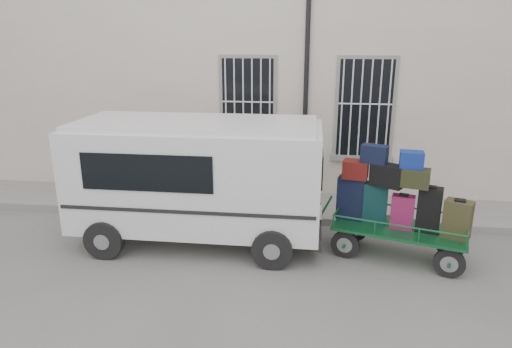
{
  "coord_description": "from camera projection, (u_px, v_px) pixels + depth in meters",
  "views": [
    {
      "loc": [
        1.17,
        -7.65,
        3.84
      ],
      "look_at": [
        0.05,
        1.0,
        1.19
      ],
      "focal_mm": 32.0,
      "sensor_mm": 36.0,
      "label": 1
    }
  ],
  "objects": [
    {
      "name": "luggage_cart",
      "position": [
        396.0,
        205.0,
        8.01
      ],
      "size": [
        2.69,
        1.63,
        2.02
      ],
      "rotation": [
        0.0,
        0.0,
        -0.29
      ],
      "color": "black",
      "rests_on": "ground"
    },
    {
      "name": "sidewalk",
      "position": [
        261.0,
        205.0,
        10.59
      ],
      "size": [
        24.0,
        1.7,
        0.15
      ],
      "primitive_type": "cube",
      "color": "gray",
      "rests_on": "ground"
    },
    {
      "name": "van",
      "position": [
        197.0,
        174.0,
        8.58
      ],
      "size": [
        4.71,
        2.16,
        2.36
      ],
      "rotation": [
        0.0,
        0.0,
        0.0
      ],
      "color": "white",
      "rests_on": "ground"
    },
    {
      "name": "ground",
      "position": [
        246.0,
        250.0,
        8.52
      ],
      "size": [
        80.0,
        80.0,
        0.0
      ],
      "primitive_type": "plane",
      "color": "slate",
      "rests_on": "ground"
    },
    {
      "name": "building",
      "position": [
        275.0,
        67.0,
        12.87
      ],
      "size": [
        24.0,
        5.15,
        6.0
      ],
      "color": "beige",
      "rests_on": "ground"
    }
  ]
}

